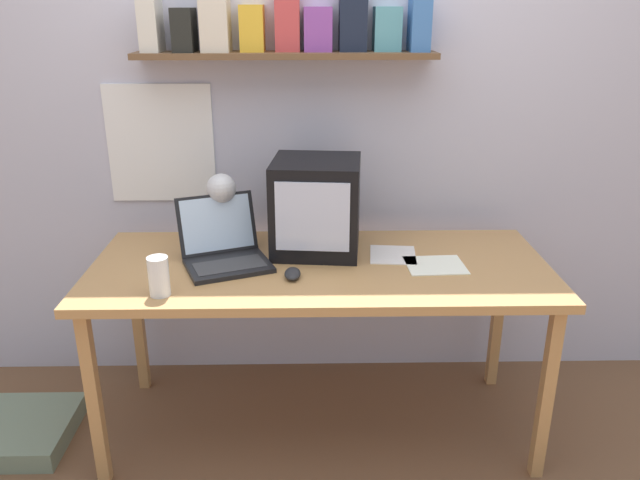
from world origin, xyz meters
TOP-DOWN VIEW (x-y plane):
  - ground_plane at (0.00, 0.00)m, footprint 12.00×12.00m
  - back_wall at (-0.01, 0.52)m, footprint 5.60×0.24m
  - corner_desk at (0.00, 0.00)m, footprint 1.78×0.75m
  - crt_monitor at (-0.01, 0.16)m, footprint 0.38×0.38m
  - laptop at (-0.38, 0.03)m, footprint 0.40×0.41m
  - desk_lamp at (-0.39, 0.19)m, footprint 0.15×0.21m
  - juice_glass at (-0.56, -0.27)m, footprint 0.07×0.07m
  - computer_mouse at (-0.10, -0.13)m, footprint 0.06×0.11m
  - printed_handout at (0.45, -0.03)m, footprint 0.23×0.20m
  - open_notebook at (0.30, 0.08)m, footprint 0.20×0.22m
  - floor_cushion at (-1.25, -0.07)m, footprint 0.42×0.42m

SIDE VIEW (x-z plane):
  - ground_plane at x=0.00m, z-range 0.00..0.00m
  - floor_cushion at x=-1.25m, z-range 0.00..0.09m
  - corner_desk at x=0.00m, z-range 0.32..1.08m
  - printed_handout at x=0.45m, z-range 0.76..0.76m
  - open_notebook at x=0.30m, z-range 0.76..0.76m
  - computer_mouse at x=-0.10m, z-range 0.76..0.79m
  - laptop at x=-0.38m, z-range 0.70..0.94m
  - juice_glass at x=-0.56m, z-range 0.75..0.89m
  - crt_monitor at x=-0.01m, z-range 0.76..1.14m
  - desk_lamp at x=-0.39m, z-range 0.82..1.13m
  - back_wall at x=-0.01m, z-range 0.01..2.61m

